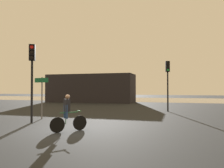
# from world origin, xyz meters

# --- Properties ---
(ground_plane) EXTENTS (120.00, 120.00, 0.00)m
(ground_plane) POSITION_xyz_m (0.00, 0.00, 0.00)
(ground_plane) COLOR black
(water_strip) EXTENTS (80.00, 16.00, 0.01)m
(water_strip) POSITION_xyz_m (0.00, 29.55, 0.00)
(water_strip) COLOR gray
(water_strip) RESTS_ON ground
(distant_building) EXTENTS (12.19, 4.00, 3.90)m
(distant_building) POSITION_xyz_m (-6.94, 19.55, 1.95)
(distant_building) COLOR black
(distant_building) RESTS_ON ground
(traffic_light_near_left) EXTENTS (0.39, 0.41, 4.33)m
(traffic_light_near_left) POSITION_xyz_m (-2.96, 1.08, 3.02)
(traffic_light_near_left) COLOR black
(traffic_light_near_left) RESTS_ON ground
(traffic_light_far_right) EXTENTS (0.37, 0.39, 4.18)m
(traffic_light_far_right) POSITION_xyz_m (4.01, 9.43, 2.92)
(traffic_light_far_right) COLOR black
(traffic_light_far_right) RESTS_ON ground
(direction_sign_post) EXTENTS (1.09, 0.22, 2.60)m
(direction_sign_post) POSITION_xyz_m (-3.36, 2.59, 1.70)
(direction_sign_post) COLOR slate
(direction_sign_post) RESTS_ON ground
(cyclist) EXTENTS (1.13, 1.34, 1.62)m
(cyclist) POSITION_xyz_m (0.12, -0.58, 0.82)
(cyclist) COLOR black
(cyclist) RESTS_ON ground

